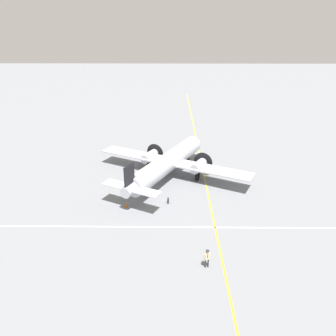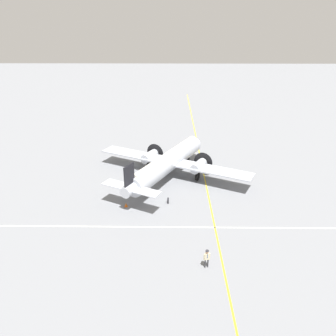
{
  "view_description": "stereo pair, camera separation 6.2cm",
  "coord_description": "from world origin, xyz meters",
  "views": [
    {
      "loc": [
        40.48,
        0.5,
        19.1
      ],
      "look_at": [
        0.0,
        0.0,
        1.52
      ],
      "focal_mm": 35.0,
      "sensor_mm": 36.0,
      "label": 1
    },
    {
      "loc": [
        40.48,
        0.56,
        19.1
      ],
      "look_at": [
        0.0,
        0.0,
        1.52
      ],
      "focal_mm": 35.0,
      "sensor_mm": 36.0,
      "label": 2
    }
  ],
  "objects": [
    {
      "name": "ground_plane",
      "position": [
        0.0,
        0.0,
        0.0
      ],
      "size": [
        300.0,
        300.0,
        0.0
      ],
      "primitive_type": "plane",
      "color": "slate"
    },
    {
      "name": "apron_line_eastwest",
      "position": [
        0.0,
        5.01,
        0.0
      ],
      "size": [
        120.0,
        0.16,
        0.01
      ],
      "color": "gold",
      "rests_on": "ground_plane"
    },
    {
      "name": "apron_line_northsouth",
      "position": [
        11.87,
        0.0,
        0.0
      ],
      "size": [
        0.16,
        120.0,
        0.01
      ],
      "color": "silver",
      "rests_on": "ground_plane"
    },
    {
      "name": "airliner_main",
      "position": [
        -0.32,
        0.16,
        2.4
      ],
      "size": [
        18.92,
        21.1,
        5.37
      ],
      "rotation": [
        0.0,
        0.0,
        2.67
      ],
      "color": "#ADB2BC",
      "rests_on": "ground_plane"
    },
    {
      "name": "crew_foreground",
      "position": [
        17.95,
        3.55,
        1.1
      ],
      "size": [
        0.35,
        0.58,
        1.75
      ],
      "rotation": [
        0.0,
        0.0,
        -1.32
      ],
      "color": "#2D2D33",
      "rests_on": "ground_plane"
    },
    {
      "name": "suitcase_near_door",
      "position": [
        6.81,
        0.1,
        0.3
      ],
      "size": [
        0.43,
        0.17,
        0.64
      ],
      "color": "#232328",
      "rests_on": "ground_plane"
    },
    {
      "name": "traffic_cone",
      "position": [
        7.72,
        -4.73,
        0.22
      ],
      "size": [
        0.36,
        0.36,
        0.48
      ],
      "color": "orange",
      "rests_on": "ground_plane"
    }
  ]
}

